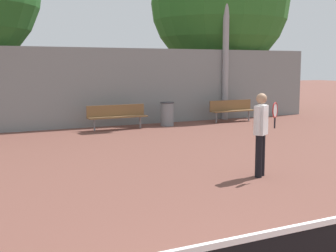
{
  "coord_description": "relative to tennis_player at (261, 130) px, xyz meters",
  "views": [
    {
      "loc": [
        -2.96,
        -2.72,
        2.25
      ],
      "look_at": [
        1.49,
        5.91,
        0.99
      ],
      "focal_mm": 50.0,
      "sensor_mm": 36.0,
      "label": 1
    }
  ],
  "objects": [
    {
      "name": "tree_green_broad",
      "position": [
        6.54,
        11.48,
        4.19
      ],
      "size": [
        6.47,
        6.47,
        8.39
      ],
      "color": "brown",
      "rests_on": "ground_plane"
    },
    {
      "name": "bench_courtside_far",
      "position": [
        4.9,
        8.0,
        -0.43
      ],
      "size": [
        1.96,
        0.4,
        0.86
      ],
      "color": "brown",
      "rests_on": "ground_plane"
    },
    {
      "name": "bench_courtside_near",
      "position": [
        -0.02,
        8.0,
        -0.42
      ],
      "size": [
        2.16,
        0.4,
        0.86
      ],
      "color": "brown",
      "rests_on": "ground_plane"
    },
    {
      "name": "tennis_player",
      "position": [
        0.0,
        0.0,
        0.0
      ],
      "size": [
        0.52,
        0.5,
        1.7
      ],
      "rotation": [
        0.0,
        0.0,
        0.59
      ],
      "color": "black",
      "rests_on": "ground_plane"
    },
    {
      "name": "back_fence",
      "position": [
        -2.98,
        8.92,
        0.49
      ],
      "size": [
        24.55,
        0.06,
        2.89
      ],
      "color": "gray",
      "rests_on": "ground_plane"
    },
    {
      "name": "trash_bin",
      "position": [
        1.99,
        8.02,
        -0.51
      ],
      "size": [
        0.52,
        0.52,
        0.89
      ],
      "color": "gray",
      "rests_on": "ground_plane"
    }
  ]
}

